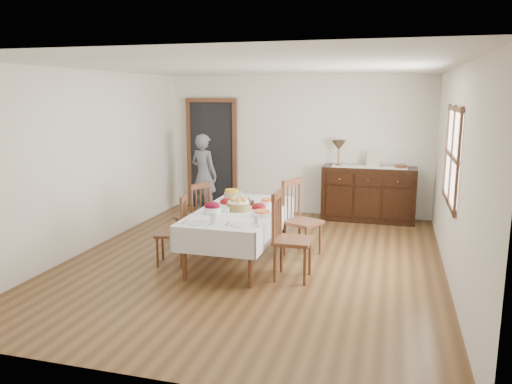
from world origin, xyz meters
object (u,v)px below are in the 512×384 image
(person, at_px, (204,172))
(table_lamp, at_px, (339,146))
(chair_right_near, at_px, (288,235))
(dining_table, at_px, (239,216))
(chair_left_near, at_px, (175,230))
(chair_left_far, at_px, (195,214))
(sideboard, at_px, (368,194))
(chair_right_far, at_px, (300,217))

(person, height_order, table_lamp, person)
(chair_right_near, distance_m, person, 3.59)
(person, bearing_deg, chair_right_near, 146.86)
(dining_table, relative_size, chair_left_near, 2.24)
(chair_left_far, xyz_separation_m, chair_right_near, (1.62, -0.92, 0.06))
(table_lamp, bearing_deg, sideboard, 1.61)
(dining_table, height_order, person, person)
(chair_right_far, height_order, person, person)
(dining_table, height_order, chair_right_far, chair_right_far)
(chair_left_far, xyz_separation_m, table_lamp, (1.86, 2.28, 0.84))
(chair_left_near, distance_m, chair_right_far, 1.76)
(chair_right_far, relative_size, table_lamp, 2.33)
(chair_left_near, xyz_separation_m, chair_right_far, (1.54, 0.86, 0.07))
(chair_right_near, xyz_separation_m, chair_right_far, (-0.04, 0.98, -0.01))
(chair_right_near, distance_m, table_lamp, 3.31)
(chair_right_far, height_order, table_lamp, table_lamp)
(chair_left_far, bearing_deg, sideboard, 157.50)
(sideboard, bearing_deg, table_lamp, -178.39)
(chair_left_near, xyz_separation_m, chair_left_far, (-0.04, 0.80, 0.02))
(chair_right_far, bearing_deg, table_lamp, 17.56)
(chair_left_far, bearing_deg, person, -138.90)
(dining_table, distance_m, table_lamp, 3.00)
(sideboard, bearing_deg, chair_right_far, -110.34)
(chair_left_far, xyz_separation_m, chair_right_far, (1.58, 0.06, 0.05))
(chair_right_far, distance_m, sideboard, 2.39)
(chair_left_near, distance_m, chair_right_near, 1.59)
(chair_right_far, xyz_separation_m, table_lamp, (0.28, 2.23, 0.79))
(chair_right_far, xyz_separation_m, person, (-2.17, 1.83, 0.28))
(chair_right_near, bearing_deg, chair_right_far, 2.50)
(person, bearing_deg, chair_left_far, 125.97)
(chair_left_near, bearing_deg, chair_left_far, 169.27)
(sideboard, height_order, person, person)
(chair_right_far, relative_size, sideboard, 0.66)
(chair_right_near, xyz_separation_m, table_lamp, (0.23, 3.20, 0.78))
(chair_left_near, height_order, person, person)
(dining_table, distance_m, chair_right_near, 0.91)
(dining_table, relative_size, person, 1.29)
(chair_right_far, distance_m, table_lamp, 2.38)
(dining_table, bearing_deg, chair_left_far, 152.14)
(chair_left_far, bearing_deg, chair_right_far, 115.91)
(chair_left_near, bearing_deg, sideboard, 128.86)
(chair_left_far, height_order, sideboard, same)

